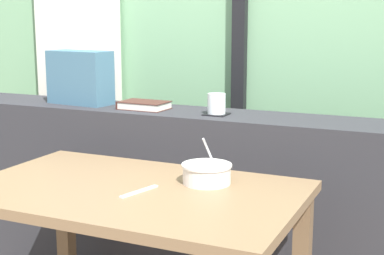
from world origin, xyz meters
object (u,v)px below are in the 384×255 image
at_px(throw_pillow, 80,77).
at_px(soup_bowl, 207,173).
at_px(coaster_square, 216,114).
at_px(juice_glass, 217,105).
at_px(breakfast_table, 133,218).
at_px(closed_book, 144,105).
at_px(fork_utensil, 139,191).

relative_size(throw_pillow, soup_bowl, 1.79).
xyz_separation_m(coaster_square, juice_glass, (0.00, 0.00, 0.04)).
relative_size(breakfast_table, closed_book, 5.11).
bearing_deg(coaster_square, fork_utensil, -90.24).
bearing_deg(soup_bowl, breakfast_table, -143.61).
height_order(breakfast_table, juice_glass, juice_glass).
distance_m(throw_pillow, soup_bowl, 1.07).
distance_m(coaster_square, soup_bowl, 0.53).
relative_size(soup_bowl, fork_utensil, 1.05).
distance_m(breakfast_table, throw_pillow, 1.04).
height_order(closed_book, throw_pillow, throw_pillow).
distance_m(coaster_square, closed_book, 0.37).
bearing_deg(closed_book, fork_utensil, -62.34).
xyz_separation_m(soup_bowl, fork_utensil, (-0.17, -0.19, -0.03)).
xyz_separation_m(juice_glass, fork_utensil, (-0.00, -0.69, -0.20)).
xyz_separation_m(coaster_square, closed_book, (-0.37, 0.01, 0.02)).
height_order(coaster_square, soup_bowl, soup_bowl).
bearing_deg(coaster_square, juice_glass, 90.00).
distance_m(juice_glass, throw_pillow, 0.74).
bearing_deg(fork_utensil, throw_pillow, 150.58).
xyz_separation_m(coaster_square, throw_pillow, (-0.73, 0.03, 0.13)).
xyz_separation_m(breakfast_table, coaster_square, (0.05, 0.65, 0.27)).
xyz_separation_m(coaster_square, soup_bowl, (0.16, -0.49, -0.13)).
relative_size(coaster_square, closed_book, 0.44).
distance_m(breakfast_table, closed_book, 0.79).
height_order(throw_pillow, fork_utensil, throw_pillow).
xyz_separation_m(breakfast_table, fork_utensil, (0.05, -0.04, 0.11)).
relative_size(coaster_square, fork_utensil, 0.59).
distance_m(closed_book, soup_bowl, 0.75).
relative_size(breakfast_table, soup_bowl, 6.45).
bearing_deg(breakfast_table, fork_utensil, -38.46).
distance_m(coaster_square, fork_utensil, 0.70).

